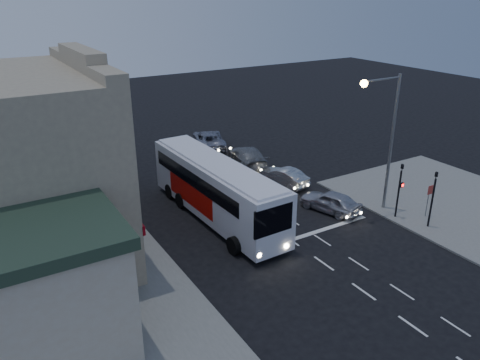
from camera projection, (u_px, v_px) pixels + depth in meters
ground at (312, 255)px, 26.34m from camera, size 120.00×120.00×0.00m
sidewalk_far at (42, 253)px, 26.42m from camera, size 12.00×50.00×0.12m
road_markings at (295, 226)px, 29.57m from camera, size 8.00×30.55×0.01m
tour_bus at (216, 188)px, 29.83m from camera, size 3.07×12.87×3.93m
car_suv at (331, 201)px, 31.30m from camera, size 2.83×4.53×1.44m
car_sedan_a at (283, 177)px, 35.55m from camera, size 2.32×4.34×1.36m
car_sedan_b at (248, 156)px, 39.45m from camera, size 3.55×5.93×1.61m
car_sedan_c at (209, 139)px, 43.98m from camera, size 4.39×6.23×1.58m
traffic_signal_main at (400, 184)px, 29.68m from camera, size 0.25×0.35×4.10m
traffic_signal_side at (433, 193)px, 28.45m from camera, size 0.18×0.15×4.10m
regulatory_sign at (429, 196)px, 30.00m from camera, size 0.45×0.12×2.20m
streetlight at (386, 129)px, 29.43m from camera, size 3.32×0.44×9.00m
main_building at (7, 173)px, 24.03m from camera, size 10.12×12.00×11.00m
low_building_south at (29, 297)px, 17.86m from camera, size 7.40×5.40×5.70m
street_tree at (86, 134)px, 32.60m from camera, size 4.00×4.00×6.20m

